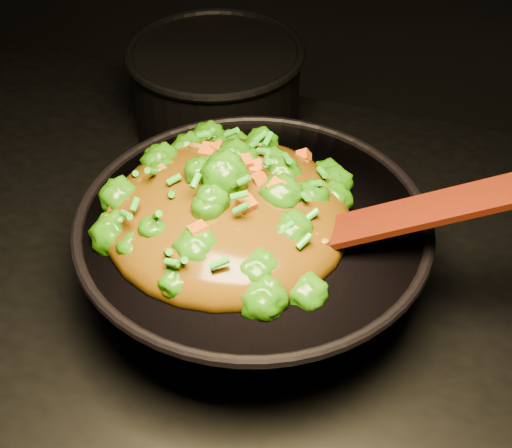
% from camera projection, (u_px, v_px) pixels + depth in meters
% --- Properties ---
extents(wok, '(0.41, 0.41, 0.11)m').
position_uv_depth(wok, '(253.00, 254.00, 0.80)').
color(wok, black).
rests_on(wok, stovetop).
extents(stir_fry, '(0.31, 0.31, 0.09)m').
position_uv_depth(stir_fry, '(227.00, 187.00, 0.74)').
color(stir_fry, '#266E07').
rests_on(stir_fry, wok).
extents(spatula, '(0.27, 0.11, 0.11)m').
position_uv_depth(spatula, '(404.00, 216.00, 0.70)').
color(spatula, '#371405').
rests_on(spatula, wok).
extents(back_pot, '(0.29, 0.29, 0.14)m').
position_uv_depth(back_pot, '(217.00, 90.00, 1.03)').
color(back_pot, black).
rests_on(back_pot, stovetop).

